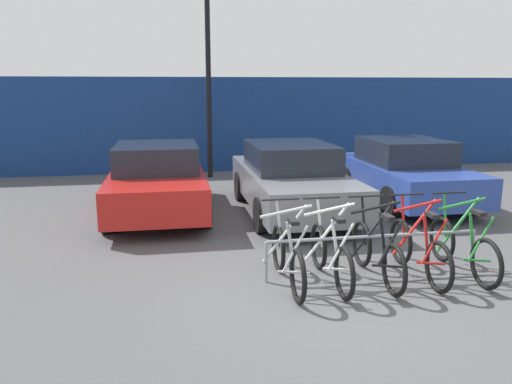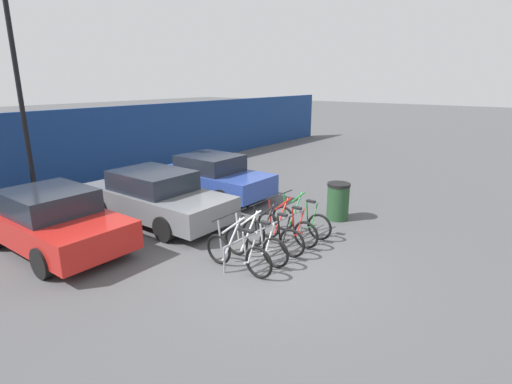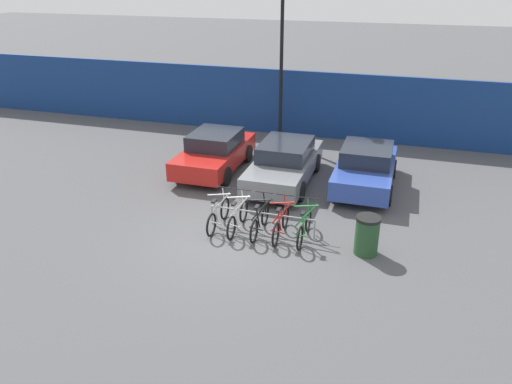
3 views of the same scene
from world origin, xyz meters
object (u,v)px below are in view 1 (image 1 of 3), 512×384
Objects in this scene: bicycle_green at (463,247)px; car_red at (157,180)px; bicycle_white at (330,255)px; bike_rack at (374,242)px; car_blue at (405,172)px; car_grey at (291,179)px; lamp_post at (207,28)px; bicycle_red at (419,250)px; bicycle_silver at (287,258)px; bicycle_black at (377,252)px.

car_red is (-4.14, 4.04, 0.31)m from bicycle_green.
bike_rack is at bearing 13.24° from bicycle_white.
car_blue is at bearing 0.45° from car_red.
car_grey is 5.57m from lamp_post.
lamp_post is (-2.12, 7.97, 3.66)m from bicycle_red.
bike_rack is 1.75× the size of bicycle_red.
bicycle_white is (-0.65, -0.15, -0.10)m from bike_rack.
bicycle_green is at bearing -6.92° from bike_rack.
car_red is at bearing 112.26° from bicycle_silver.
bicycle_silver is 1.00× the size of bicycle_red.
bicycle_white reaches higher than bike_rack.
lamp_post is at bearing 103.27° from bicycle_black.
car_red is 0.90× the size of car_grey.
car_grey is at bearing 96.26° from bicycle_black.
lamp_post is at bearing 91.84° from bicycle_silver.
car_red is at bearing 128.09° from bicycle_black.
bike_rack is 4.60m from car_blue.
bicycle_red is (0.59, 0.00, 0.00)m from bicycle_black.
bicycle_silver is at bearing 176.19° from bicycle_red.
car_blue is at bearing -44.79° from lamp_post.
bicycle_red is at bearing -75.12° from lamp_post.
bicycle_white is 1.23m from bicycle_red.
lamp_post is (-1.54, 7.83, 3.56)m from bike_rack.
car_grey is 0.61× the size of lamp_post.
bicycle_black is 0.43× the size of car_blue.
car_red and car_grey have the same top height.
bicycle_red is 0.42× the size of car_red.
car_blue is (2.64, 0.37, -0.00)m from car_grey.
bicycle_black is 8.90m from lamp_post.
lamp_post is (-2.76, 7.97, 3.66)m from bicycle_green.
bicycle_red is at bearing -14.41° from bike_rack.
lamp_post is at bearing 70.73° from car_red.
car_red is 0.55× the size of lamp_post.
bicycle_white is at bearing 176.19° from bicycle_red.
bicycle_red is at bearing 0.38° from bicycle_white.
bicycle_white is 8.82m from lamp_post.
bicycle_red is at bearing -113.78° from car_blue.
bicycle_red reaches higher than bike_rack.
bicycle_green is 0.43× the size of car_blue.
car_red is (-2.91, 3.89, 0.22)m from bike_rack.
bike_rack is 0.41× the size of lamp_post.
car_red is at bearing -179.55° from car_blue.
bicycle_white is 0.64m from bicycle_black.
car_red is at bearing 172.83° from car_grey.
bike_rack is 8.73m from lamp_post.
bicycle_black is at bearing -120.37° from car_blue.
bicycle_green is at bearing -68.16° from car_grey.
car_blue is (3.03, 4.08, 0.31)m from bicycle_white.
bicycle_white and bicycle_black have the same top height.
bicycle_silver is at bearing -177.56° from bicycle_black.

